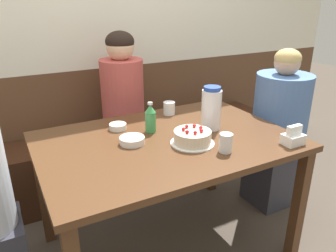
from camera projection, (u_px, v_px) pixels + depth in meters
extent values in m
plane|color=#4C4238|center=(167.00, 246.00, 2.06)|extent=(12.00, 12.00, 0.00)
cube|color=brown|center=(108.00, 123.00, 2.75)|extent=(4.80, 0.04, 0.94)
cube|color=#381E11|center=(119.00, 159.00, 2.65)|extent=(2.70, 0.38, 0.47)
cube|color=#4C2D19|center=(167.00, 142.00, 1.80)|extent=(1.36, 0.94, 0.03)
cube|color=#4C2D19|center=(299.00, 205.00, 1.87)|extent=(0.06, 0.06, 0.71)
cube|color=#4C2D19|center=(43.00, 192.00, 2.00)|extent=(0.06, 0.06, 0.71)
cube|color=#4C2D19|center=(213.00, 149.00, 2.55)|extent=(0.06, 0.06, 0.71)
cylinder|color=white|center=(192.00, 143.00, 1.73)|extent=(0.23, 0.23, 0.01)
cylinder|color=beige|center=(192.00, 137.00, 1.72)|extent=(0.20, 0.20, 0.07)
sphere|color=red|center=(195.00, 133.00, 1.66)|extent=(0.02, 0.02, 0.02)
sphere|color=red|center=(201.00, 131.00, 1.68)|extent=(0.02, 0.02, 0.02)
sphere|color=red|center=(201.00, 128.00, 1.72)|extent=(0.02, 0.02, 0.02)
sphere|color=red|center=(194.00, 126.00, 1.74)|extent=(0.02, 0.02, 0.02)
sphere|color=red|center=(187.00, 126.00, 1.74)|extent=(0.02, 0.02, 0.02)
sphere|color=red|center=(183.00, 129.00, 1.70)|extent=(0.02, 0.02, 0.02)
sphere|color=red|center=(187.00, 132.00, 1.67)|extent=(0.02, 0.02, 0.02)
cylinder|color=white|center=(211.00, 110.00, 1.89)|extent=(0.11, 0.11, 0.23)
cylinder|color=#28479E|center=(212.00, 88.00, 1.84)|extent=(0.10, 0.10, 0.02)
cylinder|color=#388E4C|center=(151.00, 122.00, 1.86)|extent=(0.06, 0.06, 0.12)
cone|color=#388E4C|center=(150.00, 109.00, 1.83)|extent=(0.06, 0.06, 0.05)
cylinder|color=silver|center=(150.00, 103.00, 1.82)|extent=(0.03, 0.03, 0.01)
cube|color=white|center=(293.00, 139.00, 1.71)|extent=(0.11, 0.08, 0.05)
cube|color=white|center=(294.00, 130.00, 1.69)|extent=(0.09, 0.03, 0.05)
cylinder|color=white|center=(132.00, 140.00, 1.72)|extent=(0.13, 0.13, 0.04)
cylinder|color=white|center=(118.00, 127.00, 1.91)|extent=(0.10, 0.10, 0.03)
cylinder|color=silver|center=(226.00, 143.00, 1.62)|extent=(0.07, 0.07, 0.10)
cylinder|color=silver|center=(169.00, 108.00, 2.14)|extent=(0.08, 0.08, 0.08)
cube|color=#33333D|center=(126.00, 165.00, 2.59)|extent=(0.30, 0.34, 0.45)
cylinder|color=#BC4C47|center=(123.00, 101.00, 2.39)|extent=(0.31, 0.31, 0.61)
sphere|color=beige|center=(120.00, 47.00, 2.25)|extent=(0.20, 0.20, 0.20)
ellipsoid|color=black|center=(120.00, 42.00, 2.24)|extent=(0.20, 0.20, 0.15)
cube|color=#33333D|center=(272.00, 174.00, 2.46)|extent=(0.34, 0.30, 0.45)
cylinder|color=#4C70AD|center=(281.00, 112.00, 2.28)|extent=(0.38, 0.38, 0.53)
sphere|color=tan|center=(287.00, 63.00, 2.15)|extent=(0.17, 0.17, 0.17)
ellipsoid|color=tan|center=(288.00, 58.00, 2.14)|extent=(0.17, 0.17, 0.13)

